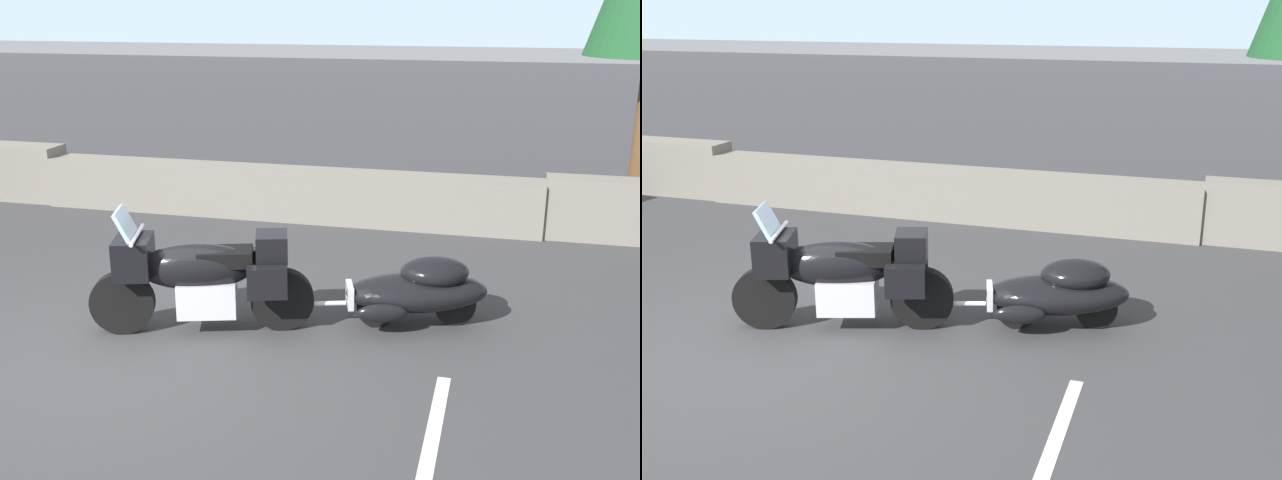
# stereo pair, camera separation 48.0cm
# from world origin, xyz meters

# --- Properties ---
(ground_plane) EXTENTS (80.00, 80.00, 0.00)m
(ground_plane) POSITION_xyz_m (0.00, 0.00, 0.00)
(ground_plane) COLOR #38383A
(stone_guard_wall) EXTENTS (24.00, 0.63, 0.96)m
(stone_guard_wall) POSITION_xyz_m (-0.78, 5.12, 0.45)
(stone_guard_wall) COLOR slate
(stone_guard_wall) RESTS_ON ground
(touring_motorcycle) EXTENTS (2.24, 1.16, 1.33)m
(touring_motorcycle) POSITION_xyz_m (0.46, 0.75, 0.62)
(touring_motorcycle) COLOR black
(touring_motorcycle) RESTS_ON ground
(car_shaped_trailer) EXTENTS (2.21, 1.13, 0.76)m
(car_shaped_trailer) POSITION_xyz_m (2.61, 1.43, 0.41)
(car_shaped_trailer) COLOR black
(car_shaped_trailer) RESTS_ON ground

